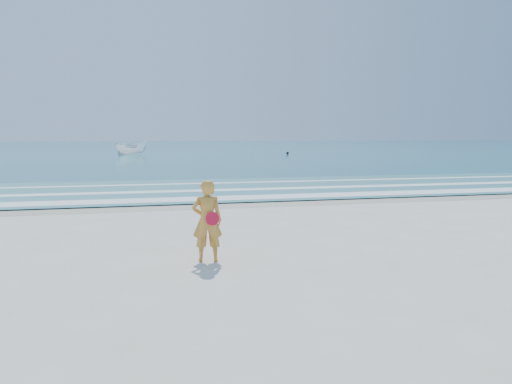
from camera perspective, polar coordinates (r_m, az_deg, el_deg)
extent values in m
plane|color=silver|center=(9.86, 5.52, -8.37)|extent=(400.00, 400.00, 0.00)
cube|color=#B2A893|center=(18.44, -3.71, -1.37)|extent=(400.00, 2.40, 0.00)
cube|color=#19727F|center=(114.06, -12.17, 5.12)|extent=(400.00, 190.00, 0.04)
cube|color=#59B7AD|center=(23.34, -5.85, 0.38)|extent=(400.00, 10.00, 0.01)
cube|color=white|center=(19.70, -4.37, -0.72)|extent=(400.00, 1.40, 0.01)
cube|color=white|center=(22.55, -5.57, 0.19)|extent=(400.00, 0.90, 0.01)
cube|color=white|center=(25.80, -6.61, 0.97)|extent=(400.00, 0.60, 0.01)
imported|color=white|center=(66.32, -14.01, 4.90)|extent=(4.63, 3.22, 1.68)
sphere|color=black|center=(65.31, 3.62, 4.48)|extent=(0.35, 0.35, 0.35)
imported|color=orange|center=(10.02, -5.60, -3.30)|extent=(0.64, 0.46, 1.65)
cylinder|color=red|center=(9.85, -5.00, -3.06)|extent=(0.27, 0.08, 0.27)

